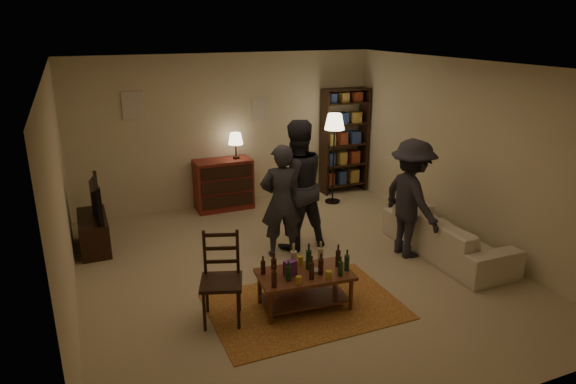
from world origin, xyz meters
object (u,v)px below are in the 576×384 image
coffee_table (304,277)px  dining_chair (221,274)px  floor_lamp (334,128)px  person_by_sofa (411,199)px  dresser (224,183)px  sofa (447,235)px  bookshelf (344,140)px  person_right (296,185)px  person_left (281,201)px  tv_stand (93,224)px

coffee_table → dining_chair: dining_chair is taller
floor_lamp → person_by_sofa: bearing=-91.2°
dresser → floor_lamp: floor_lamp is taller
coffee_table → sofa: size_ratio=0.54×
coffee_table → bookshelf: size_ratio=0.56×
bookshelf → person_right: (-1.92, -2.07, -0.08)m
person_left → person_right: bearing=-135.6°
dining_chair → person_left: size_ratio=0.64×
sofa → person_left: size_ratio=1.28×
sofa → person_by_sofa: size_ratio=1.23×
dining_chair → floor_lamp: size_ratio=0.63×
dining_chair → person_right: bearing=62.4°
person_left → bookshelf: bearing=-122.3°
dining_chair → person_by_sofa: size_ratio=0.62×
tv_stand → person_right: bearing=-21.5°
person_right → dresser: bearing=-78.1°
person_left → dresser: bearing=-72.2°
dresser → dining_chair: bearing=-106.5°
floor_lamp → sofa: 2.91m
dresser → bookshelf: (2.44, 0.07, 0.56)m
floor_lamp → person_left: bearing=-134.9°
tv_stand → person_left: 2.81m
coffee_table → person_left: size_ratio=0.69×
tv_stand → person_left: bearing=-27.4°
coffee_table → bookshelf: bearing=55.6°
person_left → sofa: bearing=169.5°
floor_lamp → person_left: 2.52m
dresser → person_by_sofa: bearing=-56.7°
dresser → sofa: 3.93m
bookshelf → person_left: bookshelf is taller
bookshelf → person_left: bearing=-134.6°
dresser → person_right: size_ratio=0.71×
floor_lamp → person_right: size_ratio=0.87×
person_by_sofa → tv_stand: bearing=64.2°
person_by_sofa → bookshelf: bearing=-10.9°
coffee_table → sofa: bearing=11.7°
dresser → floor_lamp: (1.94, -0.46, 0.93)m
person_left → person_by_sofa: bearing=170.1°
dresser → person_left: bearing=-84.5°
sofa → person_by_sofa: bearing=65.0°
bookshelf → sofa: size_ratio=0.97×
dining_chair → person_by_sofa: bearing=30.3°
coffee_table → dresser: 3.63m
person_right → coffee_table: bearing=67.1°
floor_lamp → person_by_sofa: person_by_sofa is taller
dining_chair → sofa: 3.45m
person_left → dining_chair: bearing=58.4°
bookshelf → sofa: bearing=-90.8°
dining_chair → bookshelf: 4.98m
dining_chair → floor_lamp: (2.97, 3.02, 0.85)m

